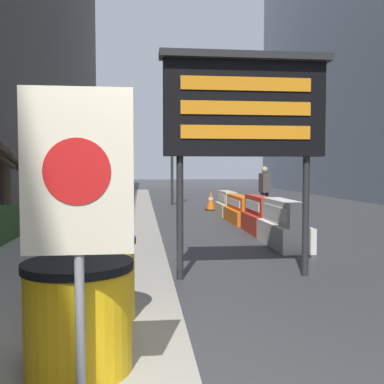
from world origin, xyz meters
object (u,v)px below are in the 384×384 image
(traffic_light_near_curb, at_px, (172,139))
(pedestrian_worker, at_px, (265,187))
(barrel_drum_foreground, at_px, (79,316))
(jersey_barrier_red_striped, at_px, (259,217))
(barrel_drum_middle, at_px, (95,278))
(jersey_barrier_orange_near, at_px, (240,211))
(jersey_barrier_white, at_px, (284,226))
(jersey_barrier_cream, at_px, (227,204))
(message_board, at_px, (245,109))
(traffic_cone_near, at_px, (211,200))
(warning_sign, at_px, (78,191))

(traffic_light_near_curb, bearing_deg, pedestrian_worker, -60.95)
(barrel_drum_foreground, distance_m, jersey_barrier_red_striped, 8.24)
(barrel_drum_middle, bearing_deg, jersey_barrier_red_striped, 62.60)
(jersey_barrier_orange_near, bearing_deg, pedestrian_worker, 52.34)
(jersey_barrier_white, xyz_separation_m, pedestrian_worker, (1.14, 5.59, 0.56))
(jersey_barrier_white, xyz_separation_m, jersey_barrier_cream, (0.00, 6.19, -0.06))
(message_board, bearing_deg, pedestrian_worker, 72.45)
(barrel_drum_middle, relative_size, traffic_cone_near, 1.06)
(traffic_cone_near, bearing_deg, jersey_barrier_cream, -81.09)
(jersey_barrier_red_striped, distance_m, pedestrian_worker, 3.84)
(warning_sign, height_order, traffic_light_near_curb, traffic_light_near_curb)
(barrel_drum_middle, distance_m, message_board, 3.38)
(jersey_barrier_cream, height_order, traffic_light_near_curb, traffic_light_near_curb)
(warning_sign, bearing_deg, traffic_light_near_curb, 84.22)
(traffic_cone_near, xyz_separation_m, pedestrian_worker, (1.42, -2.37, 0.61))
(warning_sign, xyz_separation_m, jersey_barrier_cream, (3.26, 12.29, -1.11))
(traffic_light_near_curb, bearing_deg, traffic_cone_near, -62.80)
(traffic_light_near_curb, bearing_deg, jersey_barrier_white, -81.45)
(jersey_barrier_red_striped, bearing_deg, pedestrian_worker, 72.44)
(barrel_drum_foreground, relative_size, warning_sign, 0.41)
(barrel_drum_middle, bearing_deg, jersey_barrier_cream, 72.61)
(barrel_drum_middle, relative_size, traffic_light_near_curb, 0.20)
(barrel_drum_foreground, xyz_separation_m, jersey_barrier_red_striped, (3.34, 7.54, -0.13))
(warning_sign, relative_size, traffic_light_near_curb, 0.50)
(message_board, xyz_separation_m, traffic_cone_near, (1.12, 10.42, -2.08))
(barrel_drum_middle, relative_size, jersey_barrier_cream, 0.50)
(jersey_barrier_white, relative_size, jersey_barrier_orange_near, 0.88)
(jersey_barrier_white, xyz_separation_m, traffic_light_near_curb, (-1.58, 10.49, 2.42))
(jersey_barrier_white, relative_size, traffic_light_near_curb, 0.48)
(message_board, bearing_deg, traffic_cone_near, 83.84)
(jersey_barrier_cream, bearing_deg, warning_sign, -104.85)
(barrel_drum_middle, xyz_separation_m, jersey_barrier_orange_near, (3.34, 8.57, -0.19))
(barrel_drum_foreground, relative_size, jersey_barrier_white, 0.43)
(jersey_barrier_orange_near, bearing_deg, barrel_drum_middle, -111.27)
(barrel_drum_middle, xyz_separation_m, jersey_barrier_red_striped, (3.34, 6.44, -0.13))
(jersey_barrier_cream, height_order, traffic_cone_near, jersey_barrier_cream)
(message_board, distance_m, jersey_barrier_cream, 9.01)
(jersey_barrier_orange_near, bearing_deg, message_board, -102.05)
(barrel_drum_middle, distance_m, jersey_barrier_orange_near, 9.20)
(jersey_barrier_white, distance_m, traffic_cone_near, 7.97)
(warning_sign, height_order, jersey_barrier_cream, warning_sign)
(jersey_barrier_white, relative_size, jersey_barrier_cream, 1.17)
(barrel_drum_middle, xyz_separation_m, jersey_barrier_cream, (3.34, 10.65, -0.18))
(jersey_barrier_cream, bearing_deg, traffic_cone_near, 98.91)
(barrel_drum_middle, height_order, warning_sign, warning_sign)
(jersey_barrier_orange_near, bearing_deg, barrel_drum_foreground, -109.05)
(message_board, relative_size, traffic_light_near_curb, 0.82)
(jersey_barrier_orange_near, relative_size, jersey_barrier_cream, 1.33)
(barrel_drum_foreground, distance_m, jersey_barrier_cream, 12.22)
(jersey_barrier_cream, bearing_deg, barrel_drum_middle, -107.39)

